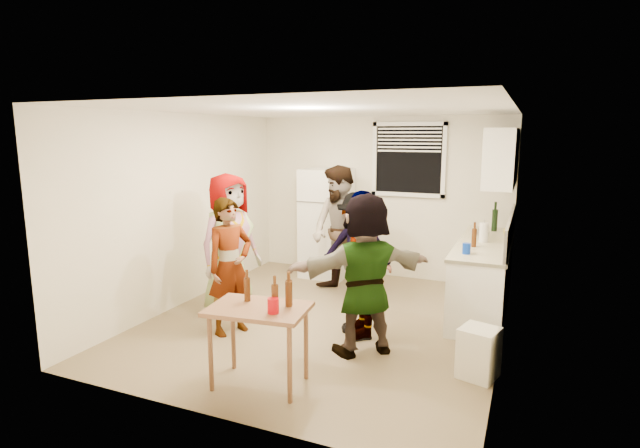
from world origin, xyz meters
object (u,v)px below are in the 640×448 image
at_px(wine_bottle, 494,231).
at_px(serving_table, 260,384).
at_px(guest_black, 361,334).
at_px(guest_orange, 363,351).
at_px(guest_grey, 232,312).
at_px(guest_back_left, 339,294).
at_px(guest_stripe, 232,332).
at_px(kettle, 483,238).
at_px(trash_bin, 479,351).
at_px(beer_bottle_counter, 474,247).
at_px(beer_bottle_table, 248,301).
at_px(refrigerator, 327,223).
at_px(blue_cup, 466,254).
at_px(guest_back_right, 356,303).
at_px(red_cup, 273,313).

xyz_separation_m(wine_bottle, serving_table, (-1.70, -3.58, -0.90)).
distance_m(guest_black, guest_orange, 0.45).
xyz_separation_m(guest_grey, guest_back_left, (1.01, 1.21, 0.00)).
bearing_deg(guest_orange, guest_stripe, -36.69).
xyz_separation_m(kettle, serving_table, (-1.60, -3.04, -0.90)).
xyz_separation_m(trash_bin, guest_orange, (-1.15, 0.10, -0.25)).
bearing_deg(trash_bin, guest_stripe, 179.67).
height_order(beer_bottle_counter, beer_bottle_table, beer_bottle_counter).
bearing_deg(guest_back_left, beer_bottle_table, -59.28).
relative_size(refrigerator, beer_bottle_table, 7.85).
relative_size(serving_table, guest_black, 0.53).
xyz_separation_m(blue_cup, guest_back_right, (-1.44, 0.39, -0.90)).
xyz_separation_m(kettle, guest_black, (-1.13, -1.60, -0.90)).
bearing_deg(kettle, guest_black, -130.88).
bearing_deg(trash_bin, beer_bottle_counter, 99.15).
bearing_deg(red_cup, guest_grey, 133.06).
distance_m(red_cup, guest_back_right, 2.62).
bearing_deg(guest_orange, trash_bin, 134.92).
relative_size(refrigerator, beer_bottle_counter, 7.61).
xyz_separation_m(wine_bottle, trash_bin, (0.10, -2.66, -0.65)).
distance_m(wine_bottle, trash_bin, 2.74).
height_order(guest_grey, guest_stripe, guest_grey).
height_order(serving_table, guest_stripe, serving_table).
xyz_separation_m(trash_bin, guest_back_left, (-2.06, 1.77, -0.25)).
distance_m(refrigerator, guest_black, 2.59).
height_order(trash_bin, guest_grey, trash_bin).
distance_m(trash_bin, guest_stripe, 2.71).
xyz_separation_m(wine_bottle, guest_black, (-1.23, -2.14, -0.90)).
bearing_deg(red_cup, guest_black, 79.48).
bearing_deg(blue_cup, trash_bin, -75.89).
distance_m(guest_back_left, guest_back_right, 0.42).
relative_size(blue_cup, guest_back_right, 0.08).
height_order(guest_back_right, guest_black, guest_back_right).
bearing_deg(blue_cup, guest_stripe, -155.38).
relative_size(beer_bottle_counter, guest_orange, 0.13).
distance_m(blue_cup, guest_black, 1.50).
distance_m(guest_back_left, guest_black, 1.45).
bearing_deg(beer_bottle_table, guest_orange, 48.40).
relative_size(guest_stripe, guest_back_right, 1.04).
distance_m(refrigerator, serving_table, 3.71).
height_order(guest_grey, guest_black, guest_grey).
relative_size(wine_bottle, beer_bottle_counter, 1.36).
xyz_separation_m(guest_stripe, guest_back_left, (0.64, 1.75, 0.00)).
distance_m(kettle, blue_cup, 1.00).
distance_m(guest_grey, guest_orange, 1.97).
height_order(refrigerator, guest_grey, refrigerator).
height_order(kettle, blue_cup, kettle).
bearing_deg(wine_bottle, blue_cup, -96.93).
distance_m(trash_bin, guest_grey, 3.13).
height_order(refrigerator, guest_stripe, refrigerator).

